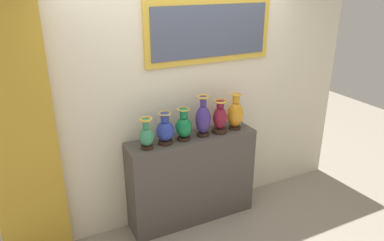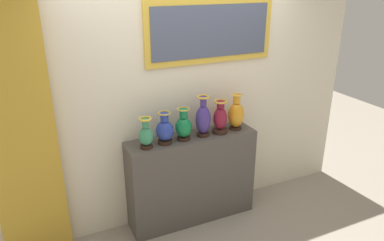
# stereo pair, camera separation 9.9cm
# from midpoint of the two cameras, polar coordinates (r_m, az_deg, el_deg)

# --- Properties ---
(ground_plane) EXTENTS (10.14, 10.14, 0.00)m
(ground_plane) POSITION_cam_midpoint_polar(r_m,az_deg,el_deg) (4.30, 0.68, -14.67)
(ground_plane) COLOR gray
(display_shelf) EXTENTS (1.38, 0.34, 0.99)m
(display_shelf) POSITION_cam_midpoint_polar(r_m,az_deg,el_deg) (4.03, 0.71, -8.97)
(display_shelf) COLOR #4C4742
(display_shelf) RESTS_ON ground_plane
(back_wall) EXTENTS (4.14, 0.14, 2.69)m
(back_wall) POSITION_cam_midpoint_polar(r_m,az_deg,el_deg) (3.86, -0.57, 3.79)
(back_wall) COLOR beige
(back_wall) RESTS_ON ground_plane
(curtain_gold) EXTENTS (0.59, 0.08, 2.38)m
(curtain_gold) POSITION_cam_midpoint_polar(r_m,az_deg,el_deg) (3.51, -24.16, -3.15)
(curtain_gold) COLOR gold
(curtain_gold) RESTS_ON ground_plane
(vase_jade) EXTENTS (0.14, 0.14, 0.31)m
(vase_jade) POSITION_cam_midpoint_polar(r_m,az_deg,el_deg) (3.52, -6.35, -2.24)
(vase_jade) COLOR #382319
(vase_jade) RESTS_ON display_shelf
(vase_cobalt) EXTENTS (0.18, 0.18, 0.33)m
(vase_cobalt) POSITION_cam_midpoint_polar(r_m,az_deg,el_deg) (3.60, -3.46, -1.53)
(vase_cobalt) COLOR #382319
(vase_cobalt) RESTS_ON display_shelf
(vase_emerald) EXTENTS (0.17, 0.17, 0.33)m
(vase_emerald) POSITION_cam_midpoint_polar(r_m,az_deg,el_deg) (3.68, -0.54, -0.94)
(vase_emerald) COLOR #382319
(vase_emerald) RESTS_ON display_shelf
(vase_indigo) EXTENTS (0.16, 0.16, 0.43)m
(vase_indigo) POSITION_cam_midpoint_polar(r_m,az_deg,el_deg) (3.75, 2.49, 0.26)
(vase_indigo) COLOR #382319
(vase_indigo) RESTS_ON display_shelf
(vase_burgundy) EXTENTS (0.16, 0.16, 0.36)m
(vase_burgundy) POSITION_cam_midpoint_polar(r_m,az_deg,el_deg) (3.85, 5.12, 0.31)
(vase_burgundy) COLOR #382319
(vase_burgundy) RESTS_ON display_shelf
(vase_amber) EXTENTS (0.17, 0.17, 0.39)m
(vase_amber) POSITION_cam_midpoint_polar(r_m,az_deg,el_deg) (3.95, 7.55, 0.95)
(vase_amber) COLOR #382319
(vase_amber) RESTS_ON display_shelf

